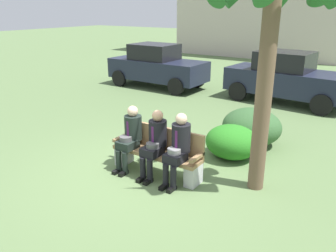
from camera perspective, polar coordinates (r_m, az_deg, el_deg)
The scene contains 9 objects.
ground_plane at distance 6.74m, azimuth -4.72°, elevation -7.76°, with size 80.00×80.00×0.00m, color #5A7446.
park_bench at distance 6.57m, azimuth -1.65°, elevation -4.38°, with size 1.82×0.44×0.90m.
seated_man_left at distance 6.68m, azimuth -6.32°, elevation -1.44°, with size 0.34×0.72×1.26m.
seated_man_middle at distance 6.34m, azimuth -2.19°, elevation -2.44°, with size 0.34×0.72×1.27m.
seated_man_right at distance 6.08m, azimuth 1.72°, elevation -3.28°, with size 0.34×0.72×1.30m.
shrub_near_bench at distance 7.35m, azimuth 10.60°, elevation -2.61°, with size 1.13×1.04×0.71m, color #28771F.
shrub_mid_lawn at distance 8.14m, azimuth 13.75°, elevation -0.11°, with size 1.37×1.26×0.86m, color #335A2F.
parked_car_near at distance 13.73m, azimuth -1.86°, elevation 9.98°, with size 3.92×1.75×1.68m.
parked_car_far at distance 12.04m, azimuth 19.10°, elevation 7.62°, with size 4.03×2.00×1.68m.
Camera 1 is at (3.74, -4.69, 3.06)m, focal length 36.59 mm.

